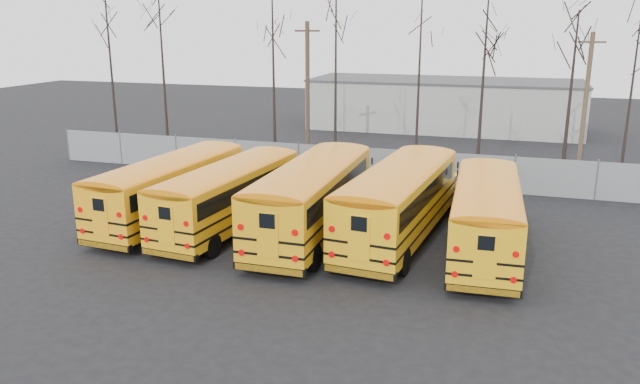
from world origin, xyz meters
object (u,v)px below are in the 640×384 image
(bus_a, at_px, (173,184))
(bus_d, at_px, (401,196))
(utility_pole_right, at_px, (585,105))
(bus_b, at_px, (231,191))
(bus_c, at_px, (314,193))
(utility_pole_left, at_px, (308,91))
(bus_e, at_px, (486,210))

(bus_a, bearing_deg, bus_d, 7.73)
(utility_pole_right, bearing_deg, bus_b, -142.98)
(bus_a, distance_m, bus_c, 6.68)
(bus_d, bearing_deg, bus_c, -164.52)
(utility_pole_left, bearing_deg, bus_a, -118.56)
(bus_a, bearing_deg, bus_e, 4.56)
(bus_e, bearing_deg, bus_d, 168.22)
(bus_c, xyz_separation_m, utility_pole_left, (-4.98, 14.12, 2.63))
(utility_pole_left, bearing_deg, bus_d, -79.40)
(bus_b, distance_m, bus_e, 10.70)
(bus_d, height_order, utility_pole_right, utility_pole_right)
(utility_pole_right, bearing_deg, bus_e, -113.90)
(bus_a, relative_size, bus_b, 1.02)
(bus_d, xyz_separation_m, utility_pole_right, (7.94, 13.42, 2.36))
(bus_a, relative_size, utility_pole_left, 1.24)
(bus_d, height_order, utility_pole_left, utility_pole_left)
(bus_e, xyz_separation_m, utility_pole_right, (4.50, 13.97, 2.50))
(utility_pole_right, bearing_deg, bus_d, -126.69)
(bus_c, distance_m, utility_pole_left, 15.20)
(bus_a, distance_m, bus_d, 10.25)
(bus_a, xyz_separation_m, bus_d, (10.23, 0.60, 0.12))
(bus_c, relative_size, utility_pole_left, 1.32)
(bus_a, height_order, bus_e, bus_a)
(bus_c, height_order, bus_d, bus_c)
(bus_e, relative_size, utility_pole_left, 1.22)
(bus_b, relative_size, utility_pole_left, 1.22)
(utility_pole_left, bearing_deg, bus_e, -71.24)
(bus_c, height_order, utility_pole_left, utility_pole_left)
(utility_pole_right, bearing_deg, bus_a, -148.42)
(bus_a, relative_size, bus_d, 0.93)
(bus_c, distance_m, utility_pole_right, 18.30)
(bus_b, relative_size, bus_c, 0.92)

